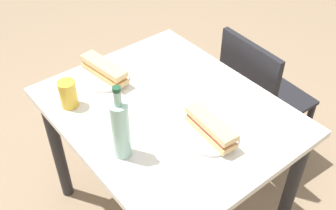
# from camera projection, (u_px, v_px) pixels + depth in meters

# --- Properties ---
(dining_table) EXTENTS (1.02, 0.84, 0.73)m
(dining_table) POSITION_uv_depth(u_px,v_px,m) (168.00, 129.00, 1.76)
(dining_table) COLOR silver
(dining_table) RESTS_ON ground
(chair_far) EXTENTS (0.42, 0.42, 0.84)m
(chair_far) POSITION_uv_depth(u_px,v_px,m) (257.00, 96.00, 2.15)
(chair_far) COLOR black
(chair_far) RESTS_ON ground
(plate_near) EXTENTS (0.22, 0.22, 0.01)m
(plate_near) POSITION_uv_depth(u_px,v_px,m) (210.00, 135.00, 1.56)
(plate_near) COLOR white
(plate_near) RESTS_ON dining_table
(baguette_sandwich_near) EXTENTS (0.25, 0.09, 0.07)m
(baguette_sandwich_near) POSITION_uv_depth(u_px,v_px,m) (211.00, 127.00, 1.53)
(baguette_sandwich_near) COLOR #DBB77A
(baguette_sandwich_near) RESTS_ON plate_near
(knife_near) EXTENTS (0.18, 0.02, 0.01)m
(knife_near) POSITION_uv_depth(u_px,v_px,m) (218.00, 126.00, 1.58)
(knife_near) COLOR silver
(knife_near) RESTS_ON plate_near
(plate_far) EXTENTS (0.22, 0.22, 0.01)m
(plate_far) POSITION_uv_depth(u_px,v_px,m) (105.00, 77.00, 1.85)
(plate_far) COLOR white
(plate_far) RESTS_ON dining_table
(baguette_sandwich_far) EXTENTS (0.26, 0.10, 0.07)m
(baguette_sandwich_far) POSITION_uv_depth(u_px,v_px,m) (104.00, 69.00, 1.82)
(baguette_sandwich_far) COLOR #DBB77A
(baguette_sandwich_far) RESTS_ON plate_far
(knife_far) EXTENTS (0.18, 0.02, 0.01)m
(knife_far) POSITION_uv_depth(u_px,v_px,m) (112.00, 69.00, 1.87)
(knife_far) COLOR silver
(knife_far) RESTS_ON plate_far
(water_bottle) EXTENTS (0.07, 0.07, 0.31)m
(water_bottle) POSITION_uv_depth(u_px,v_px,m) (121.00, 129.00, 1.41)
(water_bottle) COLOR #99C6B7
(water_bottle) RESTS_ON dining_table
(beer_glass) EXTENTS (0.07, 0.07, 0.12)m
(beer_glass) POSITION_uv_depth(u_px,v_px,m) (68.00, 94.00, 1.66)
(beer_glass) COLOR gold
(beer_glass) RESTS_ON dining_table
(paper_napkin) EXTENTS (0.16, 0.16, 0.00)m
(paper_napkin) POSITION_uv_depth(u_px,v_px,m) (165.00, 78.00, 1.85)
(paper_napkin) COLOR white
(paper_napkin) RESTS_ON dining_table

